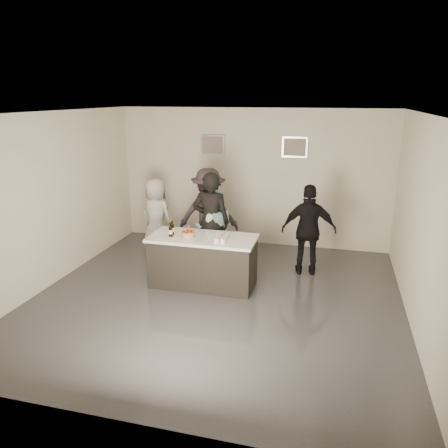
{
  "coord_description": "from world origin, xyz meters",
  "views": [
    {
      "loc": [
        1.79,
        -6.38,
        3.26
      ],
      "look_at": [
        0.0,
        0.5,
        1.15
      ],
      "focal_mm": 35.0,
      "sensor_mm": 36.0,
      "label": 1
    }
  ],
  "objects_px": {
    "person_guest_back": "(209,214)",
    "person_guest_right": "(309,230)",
    "bar_counter": "(203,261)",
    "beer_bottle_b": "(170,229)",
    "person_guest_left": "(156,216)",
    "cake": "(188,234)",
    "person_main_blue": "(214,229)",
    "beer_bottle_a": "(172,227)",
    "person_main_black": "(211,222)"
  },
  "relations": [
    {
      "from": "person_guest_left",
      "to": "person_guest_right",
      "type": "distance_m",
      "value": 3.24
    },
    {
      "from": "beer_bottle_a",
      "to": "person_main_blue",
      "type": "height_order",
      "value": "person_main_blue"
    },
    {
      "from": "person_main_black",
      "to": "person_main_blue",
      "type": "distance_m",
      "value": 0.23
    },
    {
      "from": "beer_bottle_b",
      "to": "person_guest_back",
      "type": "bearing_deg",
      "value": 80.62
    },
    {
      "from": "beer_bottle_b",
      "to": "person_guest_back",
      "type": "height_order",
      "value": "person_guest_back"
    },
    {
      "from": "person_guest_left",
      "to": "person_guest_back",
      "type": "xyz_separation_m",
      "value": [
        1.18,
        -0.05,
        0.14
      ]
    },
    {
      "from": "bar_counter",
      "to": "beer_bottle_b",
      "type": "relative_size",
      "value": 7.15
    },
    {
      "from": "person_main_blue",
      "to": "person_guest_left",
      "type": "bearing_deg",
      "value": -39.89
    },
    {
      "from": "person_main_black",
      "to": "cake",
      "type": "bearing_deg",
      "value": 72.25
    },
    {
      "from": "person_main_black",
      "to": "person_main_blue",
      "type": "relative_size",
      "value": 1.23
    },
    {
      "from": "cake",
      "to": "bar_counter",
      "type": "bearing_deg",
      "value": 11.66
    },
    {
      "from": "person_main_blue",
      "to": "person_guest_back",
      "type": "bearing_deg",
      "value": -81.07
    },
    {
      "from": "person_guest_right",
      "to": "bar_counter",
      "type": "bearing_deg",
      "value": 22.23
    },
    {
      "from": "cake",
      "to": "person_main_blue",
      "type": "distance_m",
      "value": 0.94
    },
    {
      "from": "bar_counter",
      "to": "person_main_black",
      "type": "distance_m",
      "value": 0.88
    },
    {
      "from": "person_main_black",
      "to": "person_guest_right",
      "type": "height_order",
      "value": "person_main_black"
    },
    {
      "from": "person_guest_left",
      "to": "person_guest_right",
      "type": "bearing_deg",
      "value": -170.15
    },
    {
      "from": "person_main_black",
      "to": "person_guest_right",
      "type": "distance_m",
      "value": 1.83
    },
    {
      "from": "bar_counter",
      "to": "beer_bottle_a",
      "type": "distance_m",
      "value": 0.8
    },
    {
      "from": "bar_counter",
      "to": "person_main_blue",
      "type": "relative_size",
      "value": 1.2
    },
    {
      "from": "cake",
      "to": "person_guest_back",
      "type": "relative_size",
      "value": 0.12
    },
    {
      "from": "cake",
      "to": "person_main_blue",
      "type": "bearing_deg",
      "value": 76.38
    },
    {
      "from": "beer_bottle_b",
      "to": "person_main_black",
      "type": "relative_size",
      "value": 0.14
    },
    {
      "from": "cake",
      "to": "person_guest_right",
      "type": "height_order",
      "value": "person_guest_right"
    },
    {
      "from": "person_guest_back",
      "to": "person_guest_right",
      "type": "bearing_deg",
      "value": 161.83
    },
    {
      "from": "beer_bottle_a",
      "to": "beer_bottle_b",
      "type": "distance_m",
      "value": 0.12
    },
    {
      "from": "beer_bottle_a",
      "to": "person_guest_back",
      "type": "distance_m",
      "value": 1.39
    },
    {
      "from": "person_main_blue",
      "to": "person_main_black",
      "type": "bearing_deg",
      "value": 59.12
    },
    {
      "from": "beer_bottle_b",
      "to": "cake",
      "type": "bearing_deg",
      "value": 14.37
    },
    {
      "from": "beer_bottle_b",
      "to": "person_main_blue",
      "type": "height_order",
      "value": "person_main_blue"
    },
    {
      "from": "beer_bottle_a",
      "to": "person_guest_left",
      "type": "relative_size",
      "value": 0.16
    },
    {
      "from": "beer_bottle_b",
      "to": "person_main_black",
      "type": "distance_m",
      "value": 0.97
    },
    {
      "from": "cake",
      "to": "person_main_black",
      "type": "height_order",
      "value": "person_main_black"
    },
    {
      "from": "beer_bottle_a",
      "to": "person_guest_left",
      "type": "distance_m",
      "value": 1.7
    },
    {
      "from": "person_main_blue",
      "to": "person_guest_back",
      "type": "height_order",
      "value": "person_guest_back"
    },
    {
      "from": "cake",
      "to": "beer_bottle_b",
      "type": "height_order",
      "value": "beer_bottle_b"
    },
    {
      "from": "cake",
      "to": "person_main_blue",
      "type": "relative_size",
      "value": 0.15
    },
    {
      "from": "beer_bottle_a",
      "to": "person_guest_right",
      "type": "distance_m",
      "value": 2.52
    },
    {
      "from": "person_guest_right",
      "to": "person_guest_left",
      "type": "bearing_deg",
      "value": -14.78
    },
    {
      "from": "beer_bottle_a",
      "to": "person_main_blue",
      "type": "bearing_deg",
      "value": 58.38
    },
    {
      "from": "bar_counter",
      "to": "person_main_black",
      "type": "height_order",
      "value": "person_main_black"
    },
    {
      "from": "cake",
      "to": "beer_bottle_a",
      "type": "distance_m",
      "value": 0.33
    },
    {
      "from": "beer_bottle_b",
      "to": "person_guest_back",
      "type": "distance_m",
      "value": 1.51
    },
    {
      "from": "beer_bottle_a",
      "to": "person_guest_back",
      "type": "relative_size",
      "value": 0.14
    },
    {
      "from": "beer_bottle_b",
      "to": "person_guest_right",
      "type": "height_order",
      "value": "person_guest_right"
    },
    {
      "from": "person_main_blue",
      "to": "person_guest_right",
      "type": "height_order",
      "value": "person_guest_right"
    },
    {
      "from": "cake",
      "to": "person_guest_right",
      "type": "xyz_separation_m",
      "value": [
        1.99,
        1.05,
        -0.08
      ]
    },
    {
      "from": "cake",
      "to": "person_guest_left",
      "type": "distance_m",
      "value": 1.91
    },
    {
      "from": "bar_counter",
      "to": "cake",
      "type": "bearing_deg",
      "value": -168.34
    },
    {
      "from": "beer_bottle_b",
      "to": "person_guest_right",
      "type": "relative_size",
      "value": 0.15
    }
  ]
}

